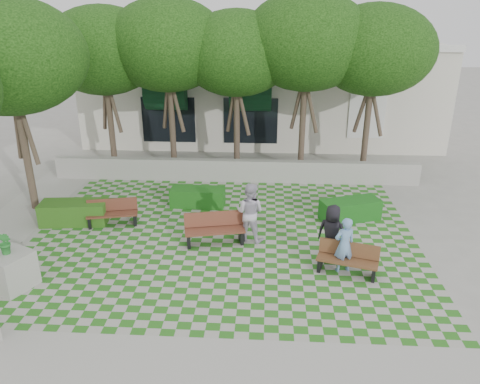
# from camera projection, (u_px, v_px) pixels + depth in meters

# --- Properties ---
(ground) EXTENTS (90.00, 90.00, 0.00)m
(ground) POSITION_uv_depth(u_px,v_px,m) (220.00, 255.00, 13.76)
(ground) COLOR gray
(ground) RESTS_ON ground
(lawn) EXTENTS (12.00, 12.00, 0.00)m
(lawn) POSITION_uv_depth(u_px,v_px,m) (223.00, 239.00, 14.68)
(lawn) COLOR #2B721E
(lawn) RESTS_ON ground
(sidewalk_south) EXTENTS (16.00, 2.00, 0.01)m
(sidewalk_south) POSITION_uv_depth(u_px,v_px,m) (197.00, 371.00, 9.41)
(sidewalk_south) COLOR #9E9B93
(sidewalk_south) RESTS_ON ground
(sidewalk_west) EXTENTS (2.00, 12.00, 0.01)m
(sidewalk_west) POSITION_uv_depth(u_px,v_px,m) (1.00, 233.00, 15.07)
(sidewalk_west) COLOR #9E9B93
(sidewalk_west) RESTS_ON ground
(retaining_wall) EXTENTS (15.00, 0.36, 0.90)m
(retaining_wall) POSITION_uv_depth(u_px,v_px,m) (235.00, 170.00, 19.32)
(retaining_wall) COLOR #9E9B93
(retaining_wall) RESTS_ON ground
(bench_east) EXTENTS (1.72, 0.98, 0.86)m
(bench_east) POSITION_uv_depth(u_px,v_px,m) (348.00, 260.00, 12.69)
(bench_east) COLOR brown
(bench_east) RESTS_ON ground
(bench_mid) EXTENTS (1.91, 0.97, 0.96)m
(bench_mid) POSITION_uv_depth(u_px,v_px,m) (215.00, 229.00, 14.28)
(bench_mid) COLOR brown
(bench_mid) RESTS_ON ground
(bench_west) EXTENTS (1.71, 0.89, 0.86)m
(bench_west) POSITION_uv_depth(u_px,v_px,m) (112.00, 213.00, 15.49)
(bench_west) COLOR #552B1D
(bench_west) RESTS_ON ground
(hedge_east) EXTENTS (2.16, 1.44, 0.70)m
(hedge_east) POSITION_uv_depth(u_px,v_px,m) (350.00, 210.00, 15.90)
(hedge_east) COLOR #165217
(hedge_east) RESTS_ON ground
(hedge_midleft) EXTENTS (1.96, 0.86, 0.68)m
(hedge_midleft) POSITION_uv_depth(u_px,v_px,m) (198.00, 197.00, 16.96)
(hedge_midleft) COLOR #175216
(hedge_midleft) RESTS_ON ground
(hedge_west) EXTENTS (2.23, 1.08, 0.76)m
(hedge_west) POSITION_uv_depth(u_px,v_px,m) (74.00, 213.00, 15.61)
(hedge_west) COLOR #255316
(hedge_west) RESTS_ON ground
(planter_back) EXTENTS (1.28, 1.28, 1.60)m
(planter_back) POSITION_uv_depth(u_px,v_px,m) (11.00, 269.00, 12.02)
(planter_back) COLOR #9E9B93
(planter_back) RESTS_ON ground
(person_blue) EXTENTS (0.68, 0.55, 1.61)m
(person_blue) POSITION_uv_depth(u_px,v_px,m) (344.00, 245.00, 12.64)
(person_blue) COLOR #6E99C9
(person_blue) RESTS_ON ground
(person_dark) EXTENTS (0.98, 0.84, 1.70)m
(person_dark) POSITION_uv_depth(u_px,v_px,m) (332.00, 233.00, 13.18)
(person_dark) COLOR black
(person_dark) RESTS_ON ground
(person_white) EXTENTS (1.09, 0.97, 1.87)m
(person_white) POSITION_uv_depth(u_px,v_px,m) (250.00, 212.00, 14.31)
(person_white) COLOR silver
(person_white) RESTS_ON ground
(tree_row) EXTENTS (17.70, 13.40, 7.41)m
(tree_row) POSITION_uv_depth(u_px,v_px,m) (184.00, 52.00, 17.42)
(tree_row) COLOR #47382B
(tree_row) RESTS_ON ground
(building) EXTENTS (18.00, 8.92, 5.15)m
(building) POSITION_uv_depth(u_px,v_px,m) (261.00, 88.00, 25.79)
(building) COLOR beige
(building) RESTS_ON ground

